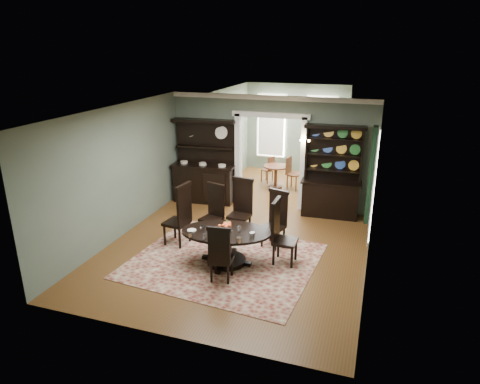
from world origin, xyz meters
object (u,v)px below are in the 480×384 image
Objects in this scene: welsh_dresser at (331,184)px; parlor_table at (276,173)px; sideboard at (204,173)px; dining_table at (226,241)px.

parlor_table is at bearing 134.02° from welsh_dresser.
sideboard is at bearing 177.36° from welsh_dresser.
welsh_dresser is (3.51, 0.01, 0.05)m from sideboard.
sideboard is 2.44m from parlor_table.
dining_table is at bearing -87.60° from parlor_table.
welsh_dresser is at bearing -43.11° from parlor_table.
dining_table is 0.85× the size of sideboard.
dining_table is at bearing -65.57° from sideboard.
parlor_table is (-1.88, 1.76, -0.39)m from welsh_dresser.
dining_table is at bearing -119.94° from welsh_dresser.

